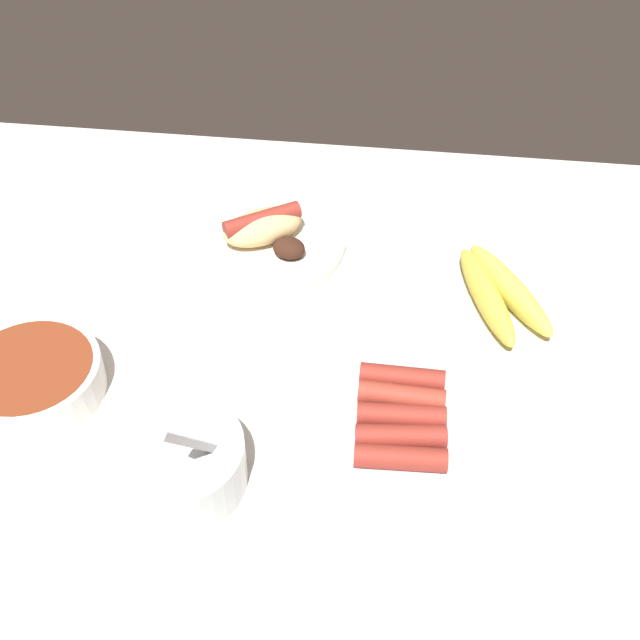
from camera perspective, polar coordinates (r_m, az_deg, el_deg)
ground_plane at (r=96.17cm, az=-2.93°, el=-2.01°), size 120.00×90.00×3.00cm
plate_sausages at (r=85.31cm, az=5.93°, el=-7.42°), size 20.43×20.43×3.52cm
bowl_coleslaw at (r=80.58cm, az=-10.39°, el=-10.17°), size 13.79×13.79×15.69cm
bowl_chili at (r=93.23cm, az=-20.41°, el=-3.98°), size 15.92×15.92×4.36cm
plate_hotdog_assembled at (r=107.64cm, az=-4.10°, el=6.16°), size 22.82×22.82×5.61cm
banana_bunch at (r=100.97cm, az=12.94°, el=2.01°), size 13.32×19.66×3.64cm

